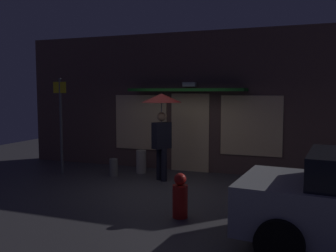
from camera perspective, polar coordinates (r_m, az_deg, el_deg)
ground_plane at (r=8.67m, az=-0.93°, el=-9.76°), size 18.00×18.00×0.00m
building_facade at (r=10.59m, az=3.67°, el=3.61°), size 10.54×1.00×3.91m
person_with_umbrella at (r=9.32m, az=-0.99°, el=1.87°), size 1.01×1.01×2.20m
street_sign_post at (r=10.52m, az=-16.08°, el=0.84°), size 0.40×0.07×2.61m
sidewalk_bollard at (r=10.39m, az=-4.13°, el=-5.45°), size 0.27×0.27×0.64m
sidewalk_bollard_2 at (r=10.06m, az=-8.33°, el=-6.32°), size 0.22×0.22×0.47m
fire_hydrant at (r=6.77m, az=1.86°, el=-10.82°), size 0.27×0.27×0.81m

